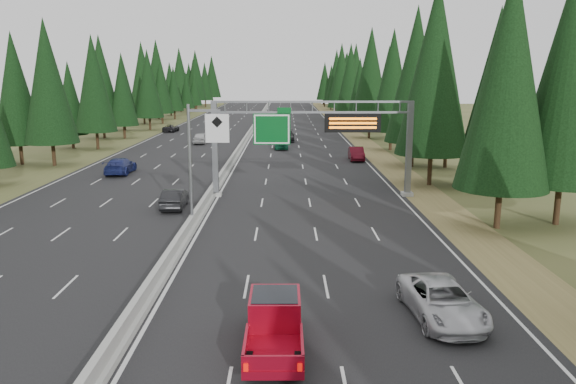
# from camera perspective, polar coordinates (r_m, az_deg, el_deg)

# --- Properties ---
(road) EXTENTS (32.00, 260.00, 0.08)m
(road) POSITION_cam_1_polar(r_m,az_deg,el_deg) (91.22, -4.12, 5.47)
(road) COLOR black
(road) RESTS_ON ground
(shoulder_right) EXTENTS (3.60, 260.00, 0.06)m
(shoulder_right) POSITION_cam_1_polar(r_m,az_deg,el_deg) (91.77, 7.09, 5.44)
(shoulder_right) COLOR olive
(shoulder_right) RESTS_ON ground
(shoulder_left) EXTENTS (3.60, 260.00, 0.06)m
(shoulder_left) POSITION_cam_1_polar(r_m,az_deg,el_deg) (94.10, -15.04, 5.28)
(shoulder_left) COLOR #495326
(shoulder_left) RESTS_ON ground
(median_barrier) EXTENTS (0.70, 260.00, 0.85)m
(median_barrier) POSITION_cam_1_polar(r_m,az_deg,el_deg) (91.18, -4.12, 5.70)
(median_barrier) COLOR gray
(median_barrier) RESTS_ON road
(sign_gantry) EXTENTS (16.75, 0.98, 7.80)m
(sign_gantry) POSITION_cam_1_polar(r_m,az_deg,el_deg) (45.69, 3.29, 5.96)
(sign_gantry) COLOR slate
(sign_gantry) RESTS_ON road
(hov_sign_pole) EXTENTS (2.80, 0.50, 8.00)m
(hov_sign_pole) POSITION_cam_1_polar(r_m,az_deg,el_deg) (36.24, -9.03, 3.49)
(hov_sign_pole) COLOR slate
(hov_sign_pole) RESTS_ON road
(tree_row_right) EXTENTS (11.85, 243.99, 18.38)m
(tree_row_right) POSITION_cam_1_polar(r_m,az_deg,el_deg) (79.69, 11.28, 11.11)
(tree_row_right) COLOR black
(tree_row_right) RESTS_ON ground
(tree_row_left) EXTENTS (11.97, 243.37, 18.78)m
(tree_row_left) POSITION_cam_1_polar(r_m,az_deg,el_deg) (85.63, -19.88, 10.56)
(tree_row_left) COLOR black
(tree_row_left) RESTS_ON ground
(silver_minivan) EXTENTS (2.96, 5.63, 1.51)m
(silver_minivan) POSITION_cam_1_polar(r_m,az_deg,el_deg) (24.04, 15.37, -10.59)
(silver_minivan) COLOR #B9B9BF
(silver_minivan) RESTS_ON road
(red_pickup) EXTENTS (1.97, 5.53, 1.80)m
(red_pickup) POSITION_cam_1_polar(r_m,az_deg,el_deg) (21.01, -1.36, -12.77)
(red_pickup) COLOR black
(red_pickup) RESTS_ON road
(car_ahead_green) EXTENTS (1.93, 4.65, 1.58)m
(car_ahead_green) POSITION_cam_1_polar(r_m,az_deg,el_deg) (77.06, -0.66, 4.99)
(car_ahead_green) COLOR #176640
(car_ahead_green) RESTS_ON road
(car_ahead_dkred) EXTENTS (1.75, 4.73, 1.54)m
(car_ahead_dkred) POSITION_cam_1_polar(r_m,az_deg,el_deg) (66.92, 6.97, 3.88)
(car_ahead_dkred) COLOR #500B16
(car_ahead_dkred) RESTS_ON road
(car_ahead_dkgrey) EXTENTS (2.30, 5.52, 1.59)m
(car_ahead_dkgrey) POSITION_cam_1_polar(r_m,az_deg,el_deg) (86.28, -0.09, 5.71)
(car_ahead_dkgrey) COLOR black
(car_ahead_dkgrey) RESTS_ON road
(car_ahead_white) EXTENTS (2.64, 5.06, 1.36)m
(car_ahead_white) POSITION_cam_1_polar(r_m,az_deg,el_deg) (109.33, -2.46, 6.88)
(car_ahead_white) COLOR #BDBDBD
(car_ahead_white) RESTS_ON road
(car_ahead_far) EXTENTS (1.87, 4.62, 1.57)m
(car_ahead_far) POSITION_cam_1_polar(r_m,az_deg,el_deg) (140.41, -1.35, 7.98)
(car_ahead_far) COLOR black
(car_ahead_far) RESTS_ON road
(car_onc_near) EXTENTS (1.66, 4.48, 1.47)m
(car_onc_near) POSITION_cam_1_polar(r_m,az_deg,el_deg) (42.90, -11.45, -0.65)
(car_onc_near) COLOR black
(car_onc_near) RESTS_ON road
(car_onc_blue) EXTENTS (2.40, 5.65, 1.63)m
(car_onc_blue) POSITION_cam_1_polar(r_m,az_deg,el_deg) (59.59, -16.67, 2.57)
(car_onc_blue) COLOR navy
(car_onc_blue) RESTS_ON road
(car_onc_white) EXTENTS (2.13, 4.88, 1.64)m
(car_onc_white) POSITION_cam_1_polar(r_m,az_deg,el_deg) (84.25, -8.81, 5.44)
(car_onc_white) COLOR #B5B5B5
(car_onc_white) RESTS_ON road
(car_onc_far) EXTENTS (2.48, 4.80, 1.29)m
(car_onc_far) POSITION_cam_1_polar(r_m,az_deg,el_deg) (103.61, -11.81, 6.37)
(car_onc_far) COLOR black
(car_onc_far) RESTS_ON road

